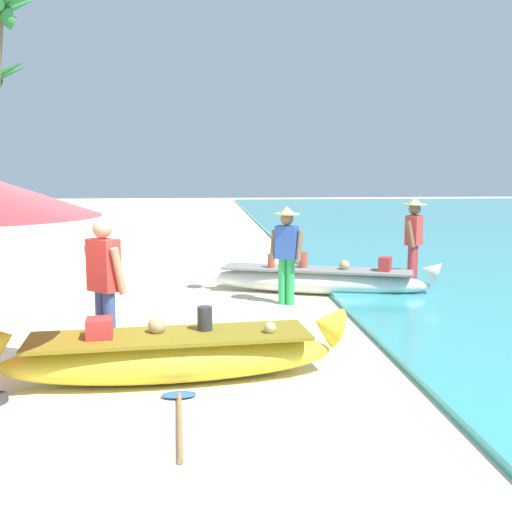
# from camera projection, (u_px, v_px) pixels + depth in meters

# --- Properties ---
(ground_plane) EXTENTS (80.00, 80.00, 0.00)m
(ground_plane) POSITION_uv_depth(u_px,v_px,m) (57.00, 372.00, 6.89)
(ground_plane) COLOR beige
(boat_yellow_foreground) EXTENTS (3.95, 1.09, 0.82)m
(boat_yellow_foreground) POSITION_uv_depth(u_px,v_px,m) (170.00, 355.00, 6.58)
(boat_yellow_foreground) COLOR yellow
(boat_yellow_foreground) RESTS_ON ground
(boat_white_midground) EXTENTS (4.35, 1.92, 0.76)m
(boat_white_midground) POSITION_uv_depth(u_px,v_px,m) (316.00, 279.00, 11.17)
(boat_white_midground) COLOR white
(boat_white_midground) RESTS_ON ground
(person_vendor_hatted) EXTENTS (0.58, 0.45, 1.68)m
(person_vendor_hatted) POSITION_uv_depth(u_px,v_px,m) (287.00, 248.00, 10.19)
(person_vendor_hatted) COLOR green
(person_vendor_hatted) RESTS_ON ground
(person_tourist_customer) EXTENTS (0.55, 0.51, 1.74)m
(person_tourist_customer) POSITION_uv_depth(u_px,v_px,m) (104.00, 284.00, 7.00)
(person_tourist_customer) COLOR #3D5BA8
(person_tourist_customer) RESTS_ON ground
(person_vendor_assistant) EXTENTS (0.49, 0.55, 1.79)m
(person_vendor_assistant) POSITION_uv_depth(u_px,v_px,m) (414.00, 238.00, 11.03)
(person_vendor_assistant) COLOR #B2383D
(person_vendor_assistant) RESTS_ON ground
(paddle) EXTENTS (0.37, 1.54, 0.05)m
(paddle) POSITION_uv_depth(u_px,v_px,m) (179.00, 412.00, 5.70)
(paddle) COLOR #8E6B47
(paddle) RESTS_ON ground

